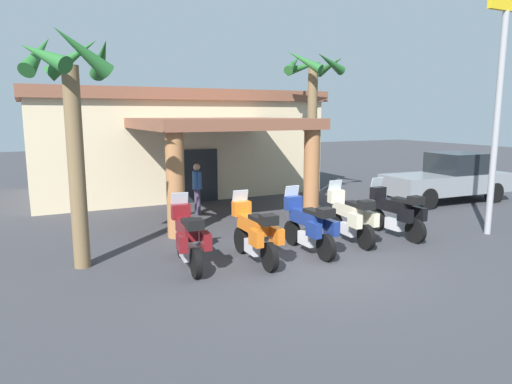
% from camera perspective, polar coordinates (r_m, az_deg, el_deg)
% --- Properties ---
extents(ground_plane, '(80.00, 80.00, 0.00)m').
position_cam_1_polar(ground_plane, '(10.91, 7.68, -9.04)').
color(ground_plane, '#38383D').
extents(motel_building, '(12.41, 12.21, 4.45)m').
position_cam_1_polar(motel_building, '(21.32, -10.37, 6.22)').
color(motel_building, beige).
rests_on(motel_building, ground_plane).
extents(motorcycle_maroon, '(0.74, 2.21, 1.61)m').
position_cam_1_polar(motorcycle_maroon, '(10.64, -8.40, -5.61)').
color(motorcycle_maroon, black).
rests_on(motorcycle_maroon, ground_plane).
extents(motorcycle_orange, '(0.70, 2.21, 1.61)m').
position_cam_1_polar(motorcycle_orange, '(10.91, -0.12, -5.12)').
color(motorcycle_orange, black).
rests_on(motorcycle_orange, ground_plane).
extents(motorcycle_blue, '(0.71, 2.21, 1.61)m').
position_cam_1_polar(motorcycle_blue, '(11.69, 6.58, -4.17)').
color(motorcycle_blue, black).
rests_on(motorcycle_blue, ground_plane).
extents(motorcycle_cream, '(0.73, 2.21, 1.61)m').
position_cam_1_polar(motorcycle_cream, '(12.82, 11.62, -3.08)').
color(motorcycle_cream, black).
rests_on(motorcycle_cream, ground_plane).
extents(motorcycle_black, '(0.71, 2.21, 1.61)m').
position_cam_1_polar(motorcycle_black, '(13.74, 16.95, -2.46)').
color(motorcycle_black, black).
rests_on(motorcycle_black, ground_plane).
extents(pedestrian, '(0.32, 0.53, 1.78)m').
position_cam_1_polar(pedestrian, '(16.22, -7.29, 0.90)').
color(pedestrian, '#3F334C').
rests_on(pedestrian, ground_plane).
extents(pickup_truck_gray, '(5.28, 2.14, 1.95)m').
position_cam_1_polar(pickup_truck_gray, '(19.84, 22.67, 1.53)').
color(pickup_truck_gray, black).
rests_on(pickup_truck_gray, ground_plane).
extents(palm_tree_near_portico, '(2.31, 2.42, 5.96)m').
position_cam_1_polar(palm_tree_near_portico, '(18.43, 6.96, 11.81)').
color(palm_tree_near_portico, brown).
rests_on(palm_tree_near_portico, ground_plane).
extents(palm_tree_roadside, '(1.97, 2.03, 5.29)m').
position_cam_1_polar(palm_tree_roadside, '(10.93, -21.85, 10.19)').
color(palm_tree_roadside, brown).
rests_on(palm_tree_roadside, ground_plane).
extents(roadside_sign, '(1.40, 0.18, 7.34)m').
position_cam_1_polar(roadside_sign, '(14.88, 28.11, 13.91)').
color(roadside_sign, '#99999E').
rests_on(roadside_sign, ground_plane).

